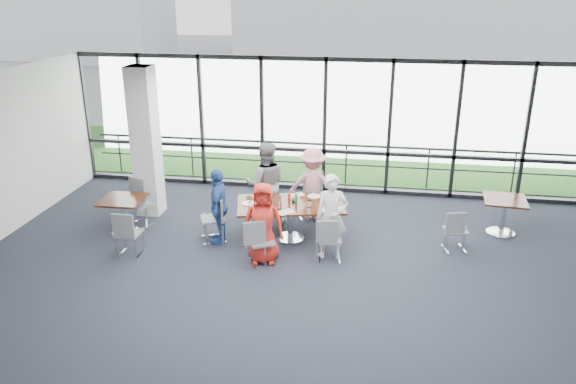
% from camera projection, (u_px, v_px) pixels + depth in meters
% --- Properties ---
extents(floor, '(12.00, 10.00, 0.02)m').
position_uv_depth(floor, '(291.00, 297.00, 9.11)').
color(floor, '#212431').
rests_on(floor, ground).
extents(ceiling, '(12.00, 10.00, 0.04)m').
position_uv_depth(ceiling, '(292.00, 101.00, 7.98)').
color(ceiling, white).
rests_on(ceiling, ground).
extents(curtain_wall_back, '(12.00, 0.10, 3.20)m').
position_uv_depth(curtain_wall_back, '(325.00, 126.00, 13.16)').
color(curtain_wall_back, white).
rests_on(curtain_wall_back, ground).
extents(structural_column, '(0.50, 0.50, 3.20)m').
position_uv_depth(structural_column, '(146.00, 142.00, 11.86)').
color(structural_column, silver).
rests_on(structural_column, ground).
extents(apron, '(80.00, 70.00, 0.02)m').
position_uv_depth(apron, '(339.00, 138.00, 18.35)').
color(apron, gray).
rests_on(apron, ground).
extents(grass_strip, '(80.00, 5.00, 0.01)m').
position_uv_depth(grass_strip, '(334.00, 155.00, 16.49)').
color(grass_strip, '#25541B').
rests_on(grass_strip, ground).
extents(hangar_main, '(24.00, 10.00, 6.00)m').
position_uv_depth(hangar_main, '(427.00, 10.00, 36.99)').
color(hangar_main, silver).
rests_on(hangar_main, ground).
extents(hangar_aux, '(10.00, 6.00, 4.00)m').
position_uv_depth(hangar_aux, '(88.00, 26.00, 36.98)').
color(hangar_aux, silver).
rests_on(hangar_aux, ground).
extents(guard_rail, '(12.00, 0.06, 0.06)m').
position_uv_depth(guard_rail, '(326.00, 163.00, 14.10)').
color(guard_rail, '#2D2D33').
rests_on(guard_rail, ground).
extents(main_table, '(2.25, 1.55, 0.75)m').
position_uv_depth(main_table, '(290.00, 209.00, 10.93)').
color(main_table, black).
rests_on(main_table, ground).
extents(side_table_left, '(0.85, 0.85, 0.75)m').
position_uv_depth(side_table_left, '(123.00, 205.00, 11.16)').
color(side_table_left, black).
rests_on(side_table_left, ground).
extents(side_table_right, '(0.88, 0.88, 0.75)m').
position_uv_depth(side_table_right, '(504.00, 205.00, 11.16)').
color(side_table_right, black).
rests_on(side_table_right, ground).
extents(diner_near_left, '(0.79, 0.57, 1.51)m').
position_uv_depth(diner_near_left, '(263.00, 223.00, 9.99)').
color(diner_near_left, red).
rests_on(diner_near_left, ground).
extents(diner_near_right, '(0.64, 0.52, 1.59)m').
position_uv_depth(diner_near_right, '(332.00, 217.00, 10.15)').
color(diner_near_right, silver).
rests_on(diner_near_right, ground).
extents(diner_far_left, '(0.95, 0.71, 1.76)m').
position_uv_depth(diner_far_left, '(266.00, 184.00, 11.57)').
color(diner_far_left, slate).
rests_on(diner_far_left, ground).
extents(diner_far_right, '(1.04, 0.57, 1.59)m').
position_uv_depth(diner_far_right, '(313.00, 185.00, 11.77)').
color(diner_far_right, '#CD8089').
rests_on(diner_far_right, ground).
extents(diner_end, '(0.56, 0.92, 1.50)m').
position_uv_depth(diner_end, '(219.00, 206.00, 10.77)').
color(diner_end, '#294C91').
rests_on(diner_end, ground).
extents(chair_main_nl, '(0.57, 0.57, 0.87)m').
position_uv_depth(chair_main_nl, '(262.00, 242.00, 10.02)').
color(chair_main_nl, slate).
rests_on(chair_main_nl, ground).
extents(chair_main_nr, '(0.48, 0.48, 0.83)m').
position_uv_depth(chair_main_nr, '(330.00, 239.00, 10.15)').
color(chair_main_nr, slate).
rests_on(chair_main_nr, ground).
extents(chair_main_fl, '(0.48, 0.48, 0.82)m').
position_uv_depth(chair_main_fl, '(263.00, 202.00, 11.87)').
color(chair_main_fl, slate).
rests_on(chair_main_fl, ground).
extents(chair_main_fr, '(0.59, 0.59, 0.93)m').
position_uv_depth(chair_main_fr, '(309.00, 196.00, 12.03)').
color(chair_main_fr, slate).
rests_on(chair_main_fr, ground).
extents(chair_main_end, '(0.59, 0.59, 0.91)m').
position_uv_depth(chair_main_end, '(213.00, 219.00, 10.93)').
color(chair_main_end, slate).
rests_on(chair_main_end, ground).
extents(chair_spare_la, '(0.43, 0.43, 0.87)m').
position_uv_depth(chair_spare_la, '(129.00, 233.00, 10.34)').
color(chair_spare_la, slate).
rests_on(chair_spare_la, ground).
extents(chair_spare_lb, '(0.62, 0.62, 0.95)m').
position_uv_depth(chair_spare_lb, '(139.00, 204.00, 11.59)').
color(chair_spare_lb, slate).
rests_on(chair_spare_lb, ground).
extents(chair_spare_r, '(0.47, 0.47, 0.80)m').
position_uv_depth(chair_spare_r, '(456.00, 230.00, 10.55)').
color(chair_spare_r, slate).
rests_on(chair_spare_r, ground).
extents(plate_nl, '(0.28, 0.28, 0.01)m').
position_uv_depth(plate_nl, '(265.00, 210.00, 10.56)').
color(plate_nl, white).
rests_on(plate_nl, main_table).
extents(plate_nr, '(0.27, 0.27, 0.01)m').
position_uv_depth(plate_nr, '(327.00, 210.00, 10.57)').
color(plate_nr, white).
rests_on(plate_nr, main_table).
extents(plate_fl, '(0.28, 0.28, 0.01)m').
position_uv_depth(plate_fl, '(263.00, 197.00, 11.19)').
color(plate_fl, white).
rests_on(plate_fl, main_table).
extents(plate_fr, '(0.26, 0.26, 0.01)m').
position_uv_depth(plate_fr, '(314.00, 196.00, 11.23)').
color(plate_fr, white).
rests_on(plate_fr, main_table).
extents(plate_end, '(0.26, 0.26, 0.01)m').
position_uv_depth(plate_end, '(249.00, 203.00, 10.87)').
color(plate_end, white).
rests_on(plate_end, main_table).
extents(tumbler_a, '(0.08, 0.08, 0.15)m').
position_uv_depth(tumbler_a, '(280.00, 206.00, 10.58)').
color(tumbler_a, white).
rests_on(tumbler_a, main_table).
extents(tumbler_b, '(0.07, 0.07, 0.15)m').
position_uv_depth(tumbler_b, '(309.00, 204.00, 10.67)').
color(tumbler_b, white).
rests_on(tumbler_b, main_table).
extents(tumbler_c, '(0.07, 0.07, 0.14)m').
position_uv_depth(tumbler_c, '(294.00, 196.00, 11.05)').
color(tumbler_c, white).
rests_on(tumbler_c, main_table).
extents(tumbler_d, '(0.07, 0.07, 0.14)m').
position_uv_depth(tumbler_d, '(251.00, 204.00, 10.67)').
color(tumbler_d, white).
rests_on(tumbler_d, main_table).
extents(menu_a, '(0.38, 0.38, 0.00)m').
position_uv_depth(menu_a, '(285.00, 212.00, 10.48)').
color(menu_a, white).
rests_on(menu_a, main_table).
extents(menu_b, '(0.31, 0.24, 0.00)m').
position_uv_depth(menu_b, '(336.00, 208.00, 10.65)').
color(menu_b, white).
rests_on(menu_b, main_table).
extents(menu_c, '(0.36, 0.33, 0.00)m').
position_uv_depth(menu_c, '(296.00, 195.00, 11.32)').
color(menu_c, white).
rests_on(menu_c, main_table).
extents(condiment_caddy, '(0.10, 0.07, 0.04)m').
position_uv_depth(condiment_caddy, '(294.00, 201.00, 10.94)').
color(condiment_caddy, black).
rests_on(condiment_caddy, main_table).
extents(ketchup_bottle, '(0.06, 0.06, 0.18)m').
position_uv_depth(ketchup_bottle, '(289.00, 197.00, 10.94)').
color(ketchup_bottle, '#9F2516').
rests_on(ketchup_bottle, main_table).
extents(green_bottle, '(0.05, 0.05, 0.20)m').
position_uv_depth(green_bottle, '(296.00, 199.00, 10.86)').
color(green_bottle, '#1A7033').
rests_on(green_bottle, main_table).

